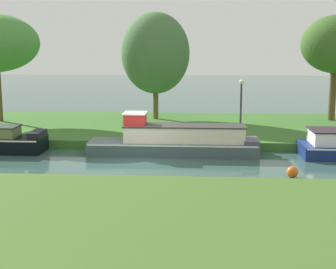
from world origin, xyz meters
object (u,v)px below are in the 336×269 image
(willow_tree_centre, at_px, (155,53))
(channel_buoy, at_px, (292,172))
(lamp_post, at_px, (241,100))
(slate_barge, at_px, (176,141))

(willow_tree_centre, relative_size, channel_buoy, 14.89)
(willow_tree_centre, height_order, channel_buoy, willow_tree_centre)
(lamp_post, bearing_deg, slate_barge, -136.87)
(slate_barge, relative_size, willow_tree_centre, 1.19)
(willow_tree_centre, bearing_deg, slate_barge, -78.36)
(lamp_post, bearing_deg, willow_tree_centre, 133.01)
(slate_barge, xyz_separation_m, lamp_post, (3.10, 2.91, 1.55))
(slate_barge, height_order, willow_tree_centre, willow_tree_centre)
(slate_barge, distance_m, channel_buoy, 5.82)
(lamp_post, height_order, channel_buoy, lamp_post)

